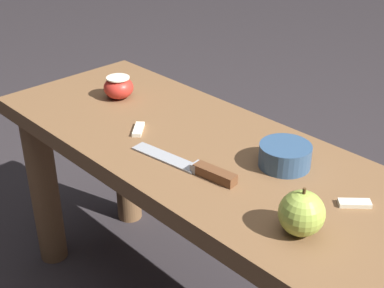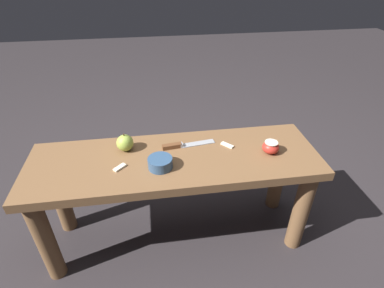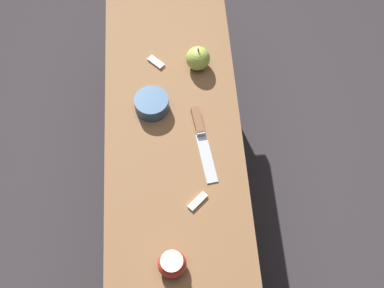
{
  "view_description": "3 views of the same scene",
  "coord_description": "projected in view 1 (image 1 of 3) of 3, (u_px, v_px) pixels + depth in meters",
  "views": [
    {
      "loc": [
        -0.58,
        0.68,
        1.03
      ],
      "look_at": [
        0.08,
        0.05,
        0.53
      ],
      "focal_mm": 50.0,
      "sensor_mm": 36.0,
      "label": 1
    },
    {
      "loc": [
        -0.08,
        -1.04,
        1.27
      ],
      "look_at": [
        0.08,
        0.05,
        0.53
      ],
      "focal_mm": 28.0,
      "sensor_mm": 36.0,
      "label": 2
    },
    {
      "loc": [
        0.8,
        -0.0,
        1.84
      ],
      "look_at": [
        0.08,
        0.05,
        0.53
      ],
      "focal_mm": 50.0,
      "sensor_mm": 36.0,
      "label": 3
    }
  ],
  "objects": [
    {
      "name": "apple_cut",
      "position": [
        119.0,
        87.0,
        1.31
      ],
      "size": [
        0.07,
        0.07,
        0.05
      ],
      "color": "red",
      "rests_on": "wooden_bench"
    },
    {
      "name": "wooden_bench",
      "position": [
        237.0,
        208.0,
        1.09
      ],
      "size": [
        1.26,
        0.4,
        0.5
      ],
      "color": "brown",
      "rests_on": "ground_plane"
    },
    {
      "name": "bowl",
      "position": [
        285.0,
        156.0,
        1.03
      ],
      "size": [
        0.1,
        0.1,
        0.05
      ],
      "color": "#335175",
      "rests_on": "wooden_bench"
    },
    {
      "name": "knife",
      "position": [
        198.0,
        168.0,
        1.01
      ],
      "size": [
        0.24,
        0.06,
        0.02
      ],
      "rotation": [
        0.0,
        0.0,
        0.13
      ],
      "color": "#9EA0A5",
      "rests_on": "wooden_bench"
    },
    {
      "name": "apple_slice_near_knife",
      "position": [
        138.0,
        129.0,
        1.16
      ],
      "size": [
        0.06,
        0.06,
        0.01
      ],
      "color": "silver",
      "rests_on": "wooden_bench"
    },
    {
      "name": "apple_slice_center",
      "position": [
        355.0,
        203.0,
        0.92
      ],
      "size": [
        0.05,
        0.05,
        0.01
      ],
      "color": "silver",
      "rests_on": "wooden_bench"
    },
    {
      "name": "apple_whole",
      "position": [
        302.0,
        213.0,
        0.84
      ],
      "size": [
        0.07,
        0.07,
        0.08
      ],
      "color": "#9EB747",
      "rests_on": "wooden_bench"
    }
  ]
}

